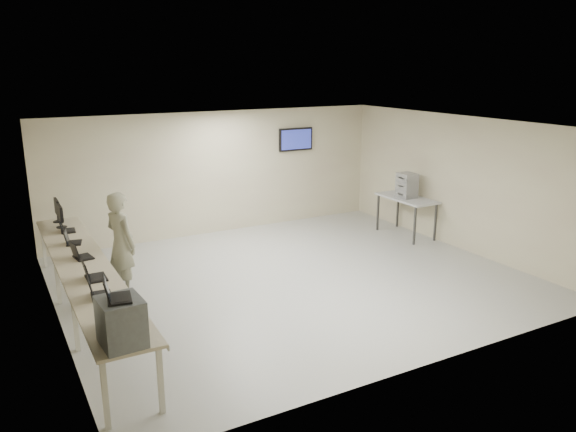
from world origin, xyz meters
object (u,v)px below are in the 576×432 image
workbench (85,270)px  soldier (121,244)px  equipment_box (121,322)px  side_table (407,200)px

workbench → soldier: (0.73, 0.80, 0.07)m
workbench → soldier: size_ratio=3.35×
workbench → soldier: soldier is taller
equipment_box → side_table: (7.25, 3.90, -0.34)m
soldier → side_table: bearing=-108.3°
workbench → equipment_box: equipment_box is taller
soldier → side_table: soldier is taller
soldier → equipment_box: bearing=146.1°
soldier → workbench: bearing=116.5°
workbench → equipment_box: size_ratio=11.56×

